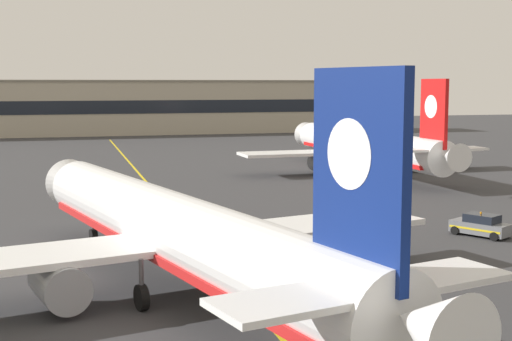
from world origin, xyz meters
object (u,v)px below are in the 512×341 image
Objects in this scene: airliner_background at (366,146)px; airliner_foreground at (175,231)px; service_car_third at (481,226)px; safety_cone_by_nose_gear at (145,227)px.

airliner_foreground is at bearing -124.93° from airliner_background.
service_car_third is at bearing 19.15° from airliner_foreground.
airliner_background is at bearing 42.10° from safety_cone_by_nose_gear.
airliner_foreground is at bearing -92.00° from safety_cone_by_nose_gear.
airliner_foreground reaches higher than safety_cone_by_nose_gear.
safety_cone_by_nose_gear is at bearing -137.90° from airliner_background.
service_car_third is (-7.84, -37.20, -2.58)m from airliner_background.
airliner_foreground is 55.52m from airliner_background.
airliner_foreground is 17.63m from safety_cone_by_nose_gear.
airliner_foreground is 74.56× the size of safety_cone_by_nose_gear.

